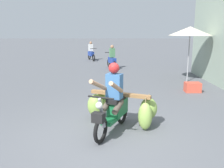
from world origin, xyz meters
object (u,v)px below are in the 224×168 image
(produce_crate, at_px, (193,87))
(motorbike_distant_ahead_left, at_px, (112,59))
(motorbike_main_loaded, at_px, (117,105))
(motorbike_distant_ahead_right, at_px, (91,53))
(market_umbrella_near_shop, at_px, (190,31))

(produce_crate, bearing_deg, motorbike_distant_ahead_left, 117.58)
(motorbike_main_loaded, height_order, motorbike_distant_ahead_right, motorbike_main_loaded)
(motorbike_main_loaded, xyz_separation_m, market_umbrella_near_shop, (3.28, 5.23, 1.69))
(market_umbrella_near_shop, xyz_separation_m, produce_crate, (-0.37, -1.89, -2.03))
(motorbike_distant_ahead_left, height_order, motorbike_distant_ahead_right, same)
(motorbike_distant_ahead_left, relative_size, motorbike_distant_ahead_right, 1.02)
(motorbike_distant_ahead_left, bearing_deg, produce_crate, -62.42)
(motorbike_main_loaded, bearing_deg, produce_crate, 48.94)
(motorbike_distant_ahead_right, bearing_deg, motorbike_main_loaded, -83.22)
(market_umbrella_near_shop, height_order, produce_crate, market_umbrella_near_shop)
(motorbike_main_loaded, height_order, market_umbrella_near_shop, market_umbrella_near_shop)
(motorbike_main_loaded, bearing_deg, motorbike_distant_ahead_left, 90.21)
(motorbike_main_loaded, distance_m, motorbike_distant_ahead_right, 13.21)
(motorbike_distant_ahead_left, distance_m, motorbike_distant_ahead_right, 4.41)
(market_umbrella_near_shop, bearing_deg, motorbike_distant_ahead_right, 121.55)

